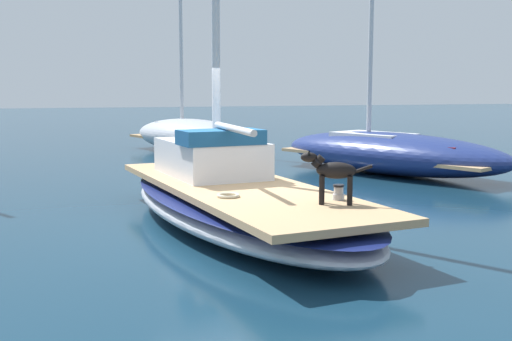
# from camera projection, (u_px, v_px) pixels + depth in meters

# --- Properties ---
(ground_plane) EXTENTS (120.00, 120.00, 0.00)m
(ground_plane) POSITION_uv_depth(u_px,v_px,m) (238.00, 225.00, 9.98)
(ground_plane) COLOR #143347
(sailboat_main) EXTENTS (3.48, 7.51, 0.66)m
(sailboat_main) POSITION_uv_depth(u_px,v_px,m) (238.00, 205.00, 9.94)
(sailboat_main) COLOR #B2B7C1
(sailboat_main) RESTS_ON ground
(cabin_house) EXTENTS (1.69, 2.39, 0.84)m
(cabin_house) POSITION_uv_depth(u_px,v_px,m) (212.00, 156.00, 10.85)
(cabin_house) COLOR silver
(cabin_house) RESTS_ON sailboat_main
(dog_black) EXTENTS (0.89, 0.47, 0.70)m
(dog_black) POSITION_uv_depth(u_px,v_px,m) (333.00, 172.00, 8.19)
(dog_black) COLOR black
(dog_black) RESTS_ON sailboat_main
(deck_winch) EXTENTS (0.16, 0.16, 0.21)m
(deck_winch) POSITION_uv_depth(u_px,v_px,m) (339.00, 193.00, 8.54)
(deck_winch) COLOR #B7B7BC
(deck_winch) RESTS_ON sailboat_main
(coiled_rope) EXTENTS (0.32, 0.32, 0.04)m
(coiled_rope) POSITION_uv_depth(u_px,v_px,m) (228.00, 195.00, 8.77)
(coiled_rope) COLOR beige
(coiled_rope) RESTS_ON sailboat_main
(moored_boat_far_astern) EXTENTS (4.35, 6.39, 8.44)m
(moored_boat_far_astern) POSITION_uv_depth(u_px,v_px,m) (192.00, 135.00, 21.13)
(moored_boat_far_astern) COLOR #B2B7C1
(moored_boat_far_astern) RESTS_ON ground
(moored_boat_starboard_side) EXTENTS (4.81, 7.00, 7.81)m
(moored_boat_starboard_side) POSITION_uv_depth(u_px,v_px,m) (390.00, 152.00, 15.90)
(moored_boat_starboard_side) COLOR navy
(moored_boat_starboard_side) RESTS_ON ground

